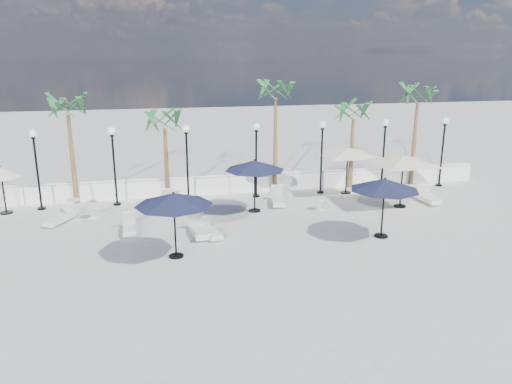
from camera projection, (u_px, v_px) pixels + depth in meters
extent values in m
plane|color=#A7A7A2|center=(290.00, 242.00, 19.83)|extent=(100.00, 100.00, 0.00)
cube|color=white|center=(252.00, 184.00, 26.77)|extent=(26.00, 0.30, 0.90)
cube|color=white|center=(252.00, 174.00, 26.63)|extent=(26.00, 0.12, 0.08)
cylinder|color=black|center=(42.00, 208.00, 23.86)|extent=(0.36, 0.36, 0.10)
cylinder|color=black|center=(38.00, 174.00, 23.40)|extent=(0.10, 0.10, 3.50)
cylinder|color=black|center=(33.00, 138.00, 22.94)|extent=(0.18, 0.18, 0.10)
sphere|color=white|center=(33.00, 133.00, 22.88)|extent=(0.36, 0.36, 0.36)
cylinder|color=black|center=(117.00, 204.00, 24.56)|extent=(0.36, 0.36, 0.10)
cylinder|color=black|center=(115.00, 170.00, 24.09)|extent=(0.10, 0.10, 3.50)
cylinder|color=black|center=(112.00, 135.00, 23.63)|extent=(0.18, 0.18, 0.10)
sphere|color=white|center=(112.00, 131.00, 23.58)|extent=(0.36, 0.36, 0.36)
cylinder|color=black|center=(189.00, 200.00, 25.25)|extent=(0.36, 0.36, 0.10)
cylinder|color=black|center=(187.00, 167.00, 24.79)|extent=(0.10, 0.10, 3.50)
cylinder|color=black|center=(186.00, 133.00, 24.32)|extent=(0.18, 0.18, 0.10)
sphere|color=white|center=(186.00, 129.00, 24.27)|extent=(0.36, 0.36, 0.36)
cylinder|color=black|center=(256.00, 196.00, 25.94)|extent=(0.36, 0.36, 0.10)
cylinder|color=black|center=(256.00, 164.00, 25.48)|extent=(0.10, 0.10, 3.50)
cylinder|color=black|center=(256.00, 131.00, 25.01)|extent=(0.18, 0.18, 0.10)
sphere|color=white|center=(256.00, 127.00, 24.96)|extent=(0.36, 0.36, 0.36)
cylinder|color=black|center=(320.00, 192.00, 26.63)|extent=(0.36, 0.36, 0.10)
cylinder|color=black|center=(321.00, 161.00, 26.17)|extent=(0.10, 0.10, 3.50)
cylinder|color=black|center=(323.00, 129.00, 25.71)|extent=(0.18, 0.18, 0.10)
sphere|color=white|center=(323.00, 125.00, 25.65)|extent=(0.36, 0.36, 0.36)
cylinder|color=black|center=(381.00, 188.00, 27.32)|extent=(0.36, 0.36, 0.10)
cylinder|color=black|center=(383.00, 158.00, 26.86)|extent=(0.10, 0.10, 3.50)
cylinder|color=black|center=(385.00, 127.00, 26.40)|extent=(0.18, 0.18, 0.10)
sphere|color=white|center=(386.00, 123.00, 26.34)|extent=(0.36, 0.36, 0.36)
cylinder|color=black|center=(439.00, 185.00, 28.01)|extent=(0.36, 0.36, 0.10)
cylinder|color=black|center=(442.00, 155.00, 27.55)|extent=(0.10, 0.10, 3.50)
cylinder|color=black|center=(445.00, 125.00, 27.09)|extent=(0.18, 0.18, 0.10)
sphere|color=white|center=(445.00, 121.00, 27.03)|extent=(0.36, 0.36, 0.36)
cone|color=brown|center=(73.00, 160.00, 24.33)|extent=(0.28, 0.28, 4.40)
cone|color=brown|center=(166.00, 164.00, 25.33)|extent=(0.28, 0.28, 3.60)
cone|color=brown|center=(275.00, 146.00, 26.26)|extent=(0.28, 0.28, 5.00)
cone|color=brown|center=(351.00, 154.00, 27.28)|extent=(0.28, 0.28, 3.80)
cone|color=brown|center=(414.00, 144.00, 27.90)|extent=(0.28, 0.28, 4.60)
cube|color=silver|center=(129.00, 229.00, 20.86)|extent=(0.64, 1.69, 0.09)
cube|color=silver|center=(129.00, 228.00, 20.62)|extent=(0.58, 1.15, 0.09)
cube|color=silver|center=(128.00, 216.00, 21.40)|extent=(0.54, 0.42, 0.52)
cube|color=silver|center=(200.00, 231.00, 20.54)|extent=(0.85, 2.02, 0.11)
cube|color=silver|center=(201.00, 230.00, 20.26)|extent=(0.74, 1.38, 0.11)
cube|color=silver|center=(196.00, 216.00, 21.16)|extent=(0.66, 0.52, 0.61)
cube|color=silver|center=(60.00, 220.00, 21.94)|extent=(1.23, 1.78, 0.09)
cube|color=silver|center=(56.00, 220.00, 21.70)|extent=(0.96, 1.26, 0.09)
cube|color=silver|center=(68.00, 208.00, 22.49)|extent=(0.65, 0.59, 0.53)
cube|color=silver|center=(210.00, 233.00, 20.37)|extent=(0.89, 1.70, 0.09)
cube|color=silver|center=(212.00, 233.00, 20.16)|extent=(0.74, 1.18, 0.09)
cube|color=silver|center=(205.00, 221.00, 20.86)|extent=(0.58, 0.49, 0.51)
cube|color=silver|center=(172.00, 202.00, 24.51)|extent=(1.06, 1.73, 0.09)
cube|color=silver|center=(174.00, 202.00, 24.30)|extent=(0.85, 1.22, 0.09)
cube|color=silver|center=(167.00, 193.00, 24.97)|extent=(0.62, 0.54, 0.51)
cube|color=silver|center=(278.00, 201.00, 24.71)|extent=(0.92, 1.98, 0.10)
cube|color=silver|center=(278.00, 200.00, 24.43)|extent=(0.78, 1.36, 0.10)
cube|color=silver|center=(276.00, 189.00, 25.35)|extent=(0.66, 0.54, 0.60)
cube|color=silver|center=(431.00, 198.00, 25.30)|extent=(0.85, 1.73, 0.09)
cube|color=silver|center=(432.00, 197.00, 25.06)|extent=(0.72, 1.20, 0.09)
cube|color=silver|center=(427.00, 188.00, 25.86)|extent=(0.58, 0.48, 0.52)
cube|color=silver|center=(426.00, 199.00, 25.03)|extent=(0.73, 1.80, 0.10)
cube|color=silver|center=(429.00, 198.00, 24.78)|extent=(0.65, 1.23, 0.10)
cube|color=silver|center=(419.00, 189.00, 25.59)|extent=(0.58, 0.46, 0.55)
cylinder|color=silver|center=(74.00, 211.00, 23.60)|extent=(0.46, 0.46, 0.03)
cylinder|color=silver|center=(74.00, 206.00, 23.53)|extent=(0.07, 0.07, 0.55)
cylinder|color=silver|center=(73.00, 200.00, 23.45)|extent=(0.60, 0.60, 0.03)
cylinder|color=silver|center=(93.00, 218.00, 22.62)|extent=(0.42, 0.42, 0.03)
cylinder|color=silver|center=(93.00, 213.00, 22.55)|extent=(0.06, 0.06, 0.51)
cylinder|color=silver|center=(92.00, 207.00, 22.48)|extent=(0.55, 0.55, 0.03)
cylinder|color=silver|center=(320.00, 209.00, 23.82)|extent=(0.37, 0.37, 0.03)
cylinder|color=silver|center=(320.00, 205.00, 23.76)|extent=(0.06, 0.06, 0.44)
cylinder|color=silver|center=(320.00, 201.00, 23.70)|extent=(0.48, 0.48, 0.03)
cylinder|color=black|center=(176.00, 256.00, 18.36)|extent=(0.55, 0.55, 0.06)
cylinder|color=black|center=(175.00, 226.00, 18.04)|extent=(0.07, 0.07, 2.39)
cone|color=black|center=(174.00, 199.00, 17.77)|extent=(2.82, 2.82, 0.44)
sphere|color=black|center=(173.00, 193.00, 17.70)|extent=(0.08, 0.08, 0.08)
cylinder|color=black|center=(255.00, 211.00, 23.60)|extent=(0.56, 0.56, 0.06)
cylinder|color=black|center=(255.00, 187.00, 23.28)|extent=(0.07, 0.07, 2.41)
cone|color=black|center=(255.00, 165.00, 23.00)|extent=(2.81, 2.81, 0.45)
sphere|color=black|center=(255.00, 160.00, 22.94)|extent=(0.08, 0.08, 0.08)
cylinder|color=black|center=(381.00, 236.00, 20.35)|extent=(0.56, 0.56, 0.06)
cylinder|color=black|center=(383.00, 209.00, 20.04)|extent=(0.07, 0.07, 2.39)
cone|color=black|center=(385.00, 184.00, 19.76)|extent=(2.78, 2.78, 0.45)
sphere|color=black|center=(385.00, 178.00, 19.70)|extent=(0.08, 0.08, 0.08)
cylinder|color=black|center=(346.00, 192.00, 26.61)|extent=(0.54, 0.54, 0.06)
cylinder|color=black|center=(347.00, 171.00, 26.30)|extent=(0.07, 0.07, 2.41)
pyramid|color=beige|center=(348.00, 148.00, 25.96)|extent=(5.33, 5.33, 0.37)
cylinder|color=black|center=(400.00, 206.00, 24.27)|extent=(0.58, 0.58, 0.07)
cylinder|color=black|center=(402.00, 182.00, 23.94)|extent=(0.08, 0.08, 2.50)
pyramid|color=beige|center=(404.00, 156.00, 23.59)|extent=(5.43, 5.43, 0.39)
cylinder|color=black|center=(7.00, 213.00, 23.29)|extent=(0.58, 0.58, 0.06)
cylinder|color=black|center=(3.00, 191.00, 23.01)|extent=(0.07, 0.07, 2.16)
cone|color=beige|center=(1.00, 172.00, 22.76)|extent=(1.85, 1.85, 0.46)
sphere|color=black|center=(0.00, 167.00, 22.69)|extent=(0.08, 0.08, 0.08)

